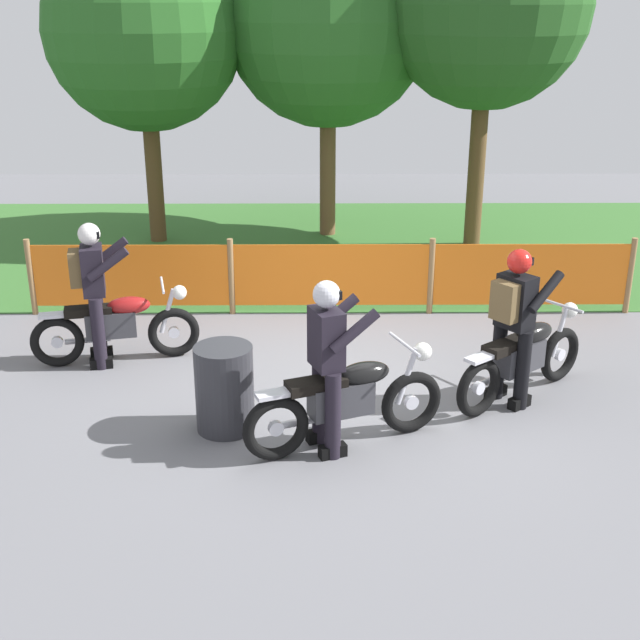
# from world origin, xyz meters

# --- Properties ---
(ground) EXTENTS (24.00, 24.00, 0.02)m
(ground) POSITION_xyz_m (0.00, 0.00, -0.01)
(ground) COLOR slate
(grass_verge) EXTENTS (24.00, 6.45, 0.01)m
(grass_verge) POSITION_xyz_m (0.00, 5.64, 0.01)
(grass_verge) COLOR #386B2D
(grass_verge) RESTS_ON ground
(barrier_fence) EXTENTS (8.13, 0.08, 1.05)m
(barrier_fence) POSITION_xyz_m (0.00, 2.41, 0.54)
(barrier_fence) COLOR olive
(barrier_fence) RESTS_ON ground
(tree_leftmost) EXTENTS (3.25, 3.25, 5.16)m
(tree_leftmost) POSITION_xyz_m (-2.98, 6.08, 3.52)
(tree_leftmost) COLOR brown
(tree_leftmost) RESTS_ON ground
(tree_near_left) EXTENTS (3.51, 3.51, 5.42)m
(tree_near_left) POSITION_xyz_m (0.02, 6.49, 3.65)
(tree_near_left) COLOR brown
(tree_near_left) RESTS_ON ground
(tree_near_right) EXTENTS (3.27, 3.27, 5.56)m
(tree_near_right) POSITION_xyz_m (2.50, 5.72, 3.91)
(tree_near_right) COLOR brown
(tree_near_right) RESTS_ON ground
(motorcycle_lead) EXTENTS (1.62, 1.32, 0.94)m
(motorcycle_lead) POSITION_xyz_m (1.99, -0.16, 0.46)
(motorcycle_lead) COLOR black
(motorcycle_lead) RESTS_ON ground
(motorcycle_trailing) EXTENTS (1.95, 0.94, 0.97)m
(motorcycle_trailing) POSITION_xyz_m (0.08, -1.18, 0.47)
(motorcycle_trailing) COLOR black
(motorcycle_trailing) RESTS_ON ground
(motorcycle_third) EXTENTS (1.92, 0.67, 0.92)m
(motorcycle_third) POSITION_xyz_m (-2.54, 0.83, 0.45)
(motorcycle_third) COLOR black
(motorcycle_third) RESTS_ON ground
(rider_lead) EXTENTS (0.78, 0.74, 1.69)m
(rider_lead) POSITION_xyz_m (1.82, -0.29, 0.95)
(rider_lead) COLOR black
(rider_lead) RESTS_ON ground
(rider_trailing) EXTENTS (0.69, 0.68, 1.69)m
(rider_trailing) POSITION_xyz_m (-0.11, -1.26, 0.92)
(rider_trailing) COLOR black
(rider_trailing) RESTS_ON ground
(rider_third) EXTENTS (0.74, 0.63, 1.69)m
(rider_third) POSITION_xyz_m (-2.75, 0.78, 0.95)
(rider_third) COLOR black
(rider_third) RESTS_ON ground
(oil_drum) EXTENTS (0.58, 0.58, 0.88)m
(oil_drum) POSITION_xyz_m (-1.12, -0.85, 0.44)
(oil_drum) COLOR #2D2D33
(oil_drum) RESTS_ON ground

